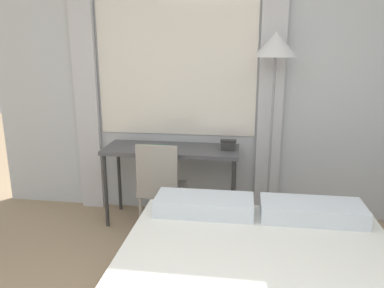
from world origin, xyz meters
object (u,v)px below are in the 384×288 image
desk (171,155)px  telephone (228,145)px  book (153,147)px  desk_chair (160,183)px  standing_lamp (275,61)px

desk → telephone: bearing=4.6°
telephone → book: 0.73m
desk → book: bearing=-161.8°
desk_chair → book: 0.37m
desk_chair → telephone: 0.75m
telephone → desk_chair: bearing=-154.7°
standing_lamp → book: (-1.12, -0.08, -0.82)m
desk → desk_chair: desk_chair is taller
desk → telephone: 0.57m
desk_chair → telephone: bearing=27.4°
telephone → book: (-0.72, -0.10, -0.02)m
desk → book: book is taller
desk → desk_chair: size_ratio=1.47×
desk → desk_chair: 0.33m
desk_chair → book: bearing=120.9°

